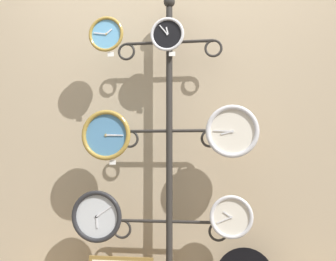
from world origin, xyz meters
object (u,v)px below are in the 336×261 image
(clock_top_left, at_px, (106,34))
(clock_top_center, at_px, (168,35))
(clock_bottom_left, at_px, (97,216))
(clock_middle_right, at_px, (232,131))
(display_stand, at_px, (169,205))
(clock_middle_left, at_px, (106,135))
(clock_bottom_right, at_px, (231,217))

(clock_top_left, distance_m, clock_top_center, 0.39)
(clock_bottom_left, bearing_deg, clock_middle_right, -1.88)
(display_stand, distance_m, clock_middle_left, 0.59)
(display_stand, bearing_deg, clock_bottom_left, -168.44)
(display_stand, relative_size, clock_top_center, 9.25)
(clock_top_left, relative_size, clock_middle_left, 0.72)
(clock_bottom_left, bearing_deg, display_stand, 11.56)
(display_stand, height_order, clock_middle_left, display_stand)
(clock_bottom_left, xyz_separation_m, clock_bottom_right, (0.83, 0.01, 0.01))
(clock_top_left, height_order, clock_bottom_left, clock_top_left)
(clock_middle_right, height_order, clock_bottom_left, clock_middle_right)
(clock_top_center, bearing_deg, clock_top_left, -174.98)
(clock_top_center, height_order, clock_middle_right, clock_top_center)
(clock_middle_right, distance_m, clock_bottom_right, 0.51)
(display_stand, height_order, clock_middle_right, display_stand)
(clock_top_center, bearing_deg, clock_bottom_right, -1.67)
(display_stand, xyz_separation_m, clock_top_center, (0.00, -0.07, 1.07))
(clock_bottom_right, bearing_deg, clock_bottom_left, -179.56)
(clock_middle_right, bearing_deg, clock_bottom_left, 178.12)
(display_stand, xyz_separation_m, clock_middle_right, (0.40, -0.12, 0.46))
(clock_bottom_left, bearing_deg, clock_top_center, 2.28)
(display_stand, xyz_separation_m, clock_middle_left, (-0.38, -0.11, 0.44))
(clock_top_left, bearing_deg, clock_top_center, 5.02)
(display_stand, xyz_separation_m, clock_top_left, (-0.39, -0.11, 1.08))
(clock_bottom_right, bearing_deg, display_stand, 167.76)
(clock_middle_left, bearing_deg, clock_middle_right, -0.48)
(clock_top_center, relative_size, clock_bottom_left, 0.66)
(clock_middle_right, bearing_deg, clock_bottom_right, 107.61)
(clock_top_center, bearing_deg, clock_bottom_left, -177.72)
(clock_bottom_left, bearing_deg, clock_top_left, -15.95)
(clock_middle_left, height_order, clock_middle_right, clock_middle_right)
(clock_top_center, bearing_deg, display_stand, 90.86)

